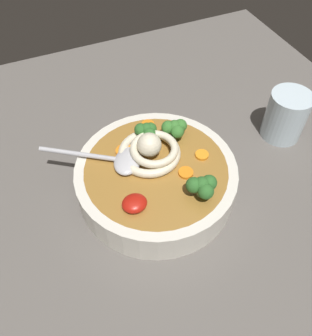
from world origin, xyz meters
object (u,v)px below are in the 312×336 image
soup_spoon (119,160)px  drinking_glass (286,116)px  soup_bowl (156,179)px  noodle_pile (151,150)px

soup_spoon → drinking_glass: drinking_glass is taller
soup_bowl → soup_spoon: size_ratio=1.64×
soup_spoon → drinking_glass: size_ratio=1.71×
noodle_pile → drinking_glass: 27.85cm
soup_spoon → soup_bowl: bearing=-180.0°
soup_bowl → noodle_pile: size_ratio=2.33×
drinking_glass → soup_bowl: bearing=-174.3°
soup_bowl → noodle_pile: (0.25, 2.78, 4.25)cm
noodle_pile → soup_spoon: size_ratio=0.70×
noodle_pile → soup_spoon: noodle_pile is taller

